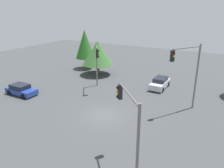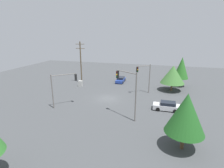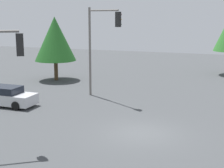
{
  "view_description": "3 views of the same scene",
  "coord_description": "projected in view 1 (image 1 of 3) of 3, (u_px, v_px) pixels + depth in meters",
  "views": [
    {
      "loc": [
        -16.84,
        -10.41,
        10.37
      ],
      "look_at": [
        3.08,
        0.87,
        2.3
      ],
      "focal_mm": 35.0,
      "sensor_mm": 36.0,
      "label": 1
    },
    {
      "loc": [
        9.26,
        -29.48,
        11.78
      ],
      "look_at": [
        1.22,
        -1.17,
        3.29
      ],
      "focal_mm": 28.0,
      "sensor_mm": 36.0,
      "label": 2
    },
    {
      "loc": [
        -4.63,
        17.51,
        6.52
      ],
      "look_at": [
        1.77,
        -0.06,
        2.65
      ],
      "focal_mm": 55.0,
      "sensor_mm": 36.0,
      "label": 3
    }
  ],
  "objects": [
    {
      "name": "traffic_signal_aux",
      "position": [
        188.0,
        67.0,
        21.66
      ],
      "size": [
        3.33,
        2.23,
        6.97
      ],
      "rotation": [
        0.0,
        0.0,
        2.57
      ],
      "color": "slate",
      "rests_on": "ground_plane"
    },
    {
      "name": "sedan_silver",
      "position": [
        160.0,
        83.0,
        29.53
      ],
      "size": [
        4.16,
        1.85,
        1.41
      ],
      "rotation": [
        0.0,
        0.0,
        1.57
      ],
      "color": "silver",
      "rests_on": "ground_plane"
    },
    {
      "name": "sedan_blue",
      "position": [
        21.0,
        90.0,
        27.28
      ],
      "size": [
        1.91,
        4.07,
        1.31
      ],
      "rotation": [
        0.0,
        0.0,
        3.14
      ],
      "color": "#233D93",
      "rests_on": "ground_plane"
    },
    {
      "name": "tree_far",
      "position": [
        98.0,
        53.0,
        34.5
      ],
      "size": [
        4.99,
        4.99,
        5.43
      ],
      "color": "brown",
      "rests_on": "ground_plane"
    },
    {
      "name": "traffic_signal_cross",
      "position": [
        97.0,
        59.0,
        28.17
      ],
      "size": [
        2.64,
        1.98,
        5.96
      ],
      "rotation": [
        0.0,
        0.0,
        3.75
      ],
      "color": "slate",
      "rests_on": "ground_plane"
    },
    {
      "name": "ground_plane",
      "position": [
        105.0,
        116.0,
        22.11
      ],
      "size": [
        80.0,
        80.0,
        0.0
      ],
      "primitive_type": "plane",
      "color": "#424447"
    },
    {
      "name": "tree_corner",
      "position": [
        85.0,
        44.0,
        37.73
      ],
      "size": [
        3.32,
        3.32,
        6.78
      ],
      "color": "brown",
      "rests_on": "ground_plane"
    },
    {
      "name": "traffic_signal_main",
      "position": [
        129.0,
        118.0,
        13.4
      ],
      "size": [
        3.21,
        2.99,
        5.68
      ],
      "rotation": [
        0.0,
        0.0,
        0.74
      ],
      "color": "slate",
      "rests_on": "ground_plane"
    }
  ]
}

